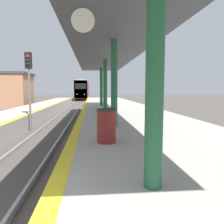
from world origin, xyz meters
TOP-DOWN VIEW (x-y plane):
  - train at (0.00, 55.27)m, footprint 2.76×22.97m
  - signal_mid at (-1.26, 10.83)m, footprint 0.36×0.31m
  - station_canopy at (3.13, 9.83)m, footprint 3.69×22.85m
  - trash_bin at (2.62, 4.16)m, footprint 0.57×0.57m

SIDE VIEW (x-z plane):
  - trash_bin at x=2.62m, z-range 0.88..1.83m
  - train at x=0.00m, z-range 0.04..4.62m
  - signal_mid at x=-1.26m, z-range 0.88..5.31m
  - station_canopy at x=3.13m, z-range 2.51..6.18m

